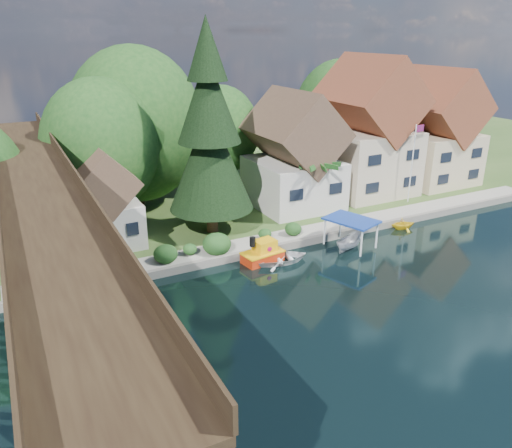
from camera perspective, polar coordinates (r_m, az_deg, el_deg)
The scene contains 18 objects.
ground at distance 33.44m, azimuth 8.14°, elevation -8.41°, with size 140.00×140.00×0.00m, color black.
bank at distance 62.11m, azimuth -10.17°, elevation 5.81°, with size 140.00×52.00×0.50m, color #314E1F.
seawall at distance 41.25m, azimuth 6.36°, elevation -1.89°, with size 60.00×0.40×0.62m, color slate.
promenade at distance 43.21m, azimuth 7.65°, elevation -0.54°, with size 50.00×2.60×0.06m, color gray.
trestle_bridge at distance 30.68m, azimuth -22.85°, elevation -1.68°, with size 4.12×44.18×9.30m.
house_left at distance 47.67m, azimuth 4.33°, elevation 7.49°, with size 7.64×8.64×11.02m.
house_center at distance 52.96m, azimuth 12.55°, elevation 9.85°, with size 8.65×9.18×13.89m.
house_right at distance 58.81m, azimuth 19.72°, elevation 9.59°, with size 8.15×8.64×12.45m.
shed at distance 40.44m, azimuth -16.89°, elevation 2.15°, with size 5.09×5.40×7.85m.
bg_trees at distance 49.13m, azimuth -4.95°, elevation 10.45°, with size 49.90×13.30×10.57m.
shrubs at distance 38.21m, azimuth -5.48°, elevation -2.29°, with size 15.76×2.47×1.70m.
conifer at distance 40.25m, azimuth -5.35°, elevation 10.11°, with size 6.93×6.93×17.07m.
palm_tree at distance 44.80m, azimuth 7.20°, elevation 6.58°, with size 4.62×4.62×5.40m.
flagpole at distance 50.85m, azimuth 17.61°, elevation 7.51°, with size 1.20×0.24×7.68m.
tugboat at distance 37.81m, azimuth 0.79°, elevation -3.36°, with size 3.35×2.14×2.28m.
boat_white_a at distance 37.89m, azimuth 2.95°, elevation -3.76°, with size 2.94×4.11×0.85m, color silver.
boat_canopy at distance 40.53m, azimuth 10.71°, elevation -1.37°, with size 3.85×4.62×2.54m.
boat_yellow at distance 45.90m, azimuth 16.45°, elevation 0.15°, with size 1.92×2.22×1.17m, color yellow.
Camera 1 is at (-17.35, -23.40, 16.43)m, focal length 35.00 mm.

